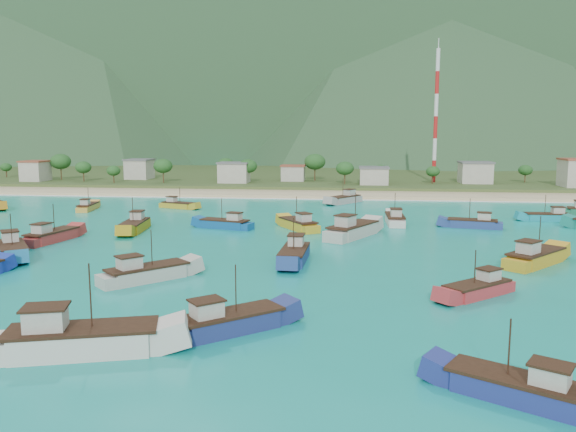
# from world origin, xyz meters

# --- Properties ---
(ground) EXTENTS (600.00, 600.00, 0.00)m
(ground) POSITION_xyz_m (0.00, 0.00, 0.00)
(ground) COLOR #0B8180
(ground) RESTS_ON ground
(beach) EXTENTS (400.00, 18.00, 1.20)m
(beach) POSITION_xyz_m (0.00, 79.00, 0.00)
(beach) COLOR beige
(beach) RESTS_ON ground
(land) EXTENTS (400.00, 110.00, 2.40)m
(land) POSITION_xyz_m (0.00, 140.00, 0.00)
(land) COLOR #385123
(land) RESTS_ON ground
(surf_line) EXTENTS (400.00, 2.50, 0.08)m
(surf_line) POSITION_xyz_m (0.00, 69.50, 0.00)
(surf_line) COLOR white
(surf_line) RESTS_ON ground
(mountains) EXTENTS (1520.00, 440.00, 260.00)m
(mountains) POSITION_xyz_m (-18.31, 403.81, 106.83)
(mountains) COLOR slate
(mountains) RESTS_ON ground
(village) EXTENTS (211.54, 22.34, 7.78)m
(village) POSITION_xyz_m (24.01, 102.21, 4.68)
(village) COLOR beige
(village) RESTS_ON ground
(vegetation) EXTENTS (277.41, 25.29, 9.18)m
(vegetation) POSITION_xyz_m (-6.09, 103.26, 5.29)
(vegetation) COLOR #235623
(vegetation) RESTS_ON ground
(radio_tower) EXTENTS (1.20, 1.20, 41.66)m
(radio_tower) POSITION_xyz_m (38.25, 108.00, 22.43)
(radio_tower) COLOR red
(radio_tower) RESTS_ON ground
(boat_1) EXTENTS (5.02, 11.09, 6.32)m
(boat_1) POSITION_xyz_m (-34.45, 6.11, 0.76)
(boat_1) COLOR #B0302E
(boat_1) RESTS_ON ground
(boat_2) EXTENTS (10.12, 4.95, 5.75)m
(boat_2) POSITION_xyz_m (34.57, 27.69, 0.65)
(boat_2) COLOR navy
(boat_2) RESTS_ON ground
(boat_3) EXTENTS (9.38, 2.87, 5.52)m
(boat_3) POSITION_xyz_m (50.91, 38.06, 0.61)
(boat_3) COLOR teal
(boat_3) RESTS_ON ground
(boat_4) EXTENTS (4.59, 11.25, 6.46)m
(boat_4) POSITION_xyz_m (-25.18, 17.16, 0.78)
(boat_4) COLOR #B28A15
(boat_4) RESTS_ON ground
(boat_5) EXTENTS (10.38, 5.61, 5.88)m
(boat_5) POSITION_xyz_m (-9.95, 21.79, 0.68)
(boat_5) COLOR #0E4F91
(boat_5) RESTS_ON ground
(boat_6) EXTENTS (13.28, 7.24, 7.52)m
(boat_6) POSITION_xyz_m (-7.93, -36.79, 0.98)
(boat_6) COLOR beige
(boat_6) RESTS_ON ground
(boat_7) EXTENTS (9.41, 13.30, 7.68)m
(boat_7) POSITION_xyz_m (12.75, 15.70, 1.00)
(boat_7) COLOR #B6B1A5
(boat_7) RESTS_ON ground
(boat_8) EXTENTS (4.12, 9.38, 5.35)m
(boat_8) POSITION_xyz_m (-46.12, 42.16, 0.58)
(boat_8) COLOR gold
(boat_8) RESTS_ON ground
(boat_9) EXTENTS (8.40, 10.54, 6.24)m
(boat_9) POSITION_xyz_m (3.20, 22.30, 0.74)
(boat_9) COLOR gold
(boat_9) RESTS_ON ground
(boat_10) EXTENTS (10.11, 10.75, 6.74)m
(boat_10) POSITION_xyz_m (36.41, -1.55, 0.83)
(boat_10) COLOR gold
(boat_10) RESTS_ON ground
(boat_11) EXTENTS (9.72, 7.25, 5.67)m
(boat_11) POSITION_xyz_m (23.57, -40.77, 0.64)
(boat_11) COLOR navy
(boat_11) RESTS_ON ground
(boat_12) EXTENTS (10.06, 9.21, 6.24)m
(boat_12) POSITION_xyz_m (2.37, -30.74, 0.74)
(boat_12) COLOR navy
(boat_12) RESTS_ON ground
(boat_13) EXTENTS (9.30, 10.71, 6.51)m
(boat_13) POSITION_xyz_m (-34.04, -4.76, 0.79)
(boat_13) COLOR teal
(boat_13) RESTS_ON ground
(boat_18) EXTENTS (9.20, 5.59, 5.23)m
(boat_18) POSITION_xyz_m (-27.25, 47.88, 0.56)
(boat_18) COLOR gold
(boat_18) RESTS_ON ground
(boat_20) EXTENTS (8.64, 8.07, 5.40)m
(boat_20) POSITION_xyz_m (26.06, -16.89, 0.59)
(boat_20) COLOR #B73034
(boat_20) RESTS_ON ground
(boat_21) EXTENTS (3.27, 10.56, 6.21)m
(boat_21) POSITION_xyz_m (20.73, 30.64, 0.74)
(boat_21) COLOR beige
(boat_21) RESTS_ON ground
(boat_23) EXTENTS (8.77, 10.81, 6.43)m
(boat_23) POSITION_xyz_m (10.71, 62.19, 0.78)
(boat_23) COLOR #A39993
(boat_23) RESTS_ON ground
(boat_25) EXTENTS (3.45, 10.88, 6.39)m
(boat_25) POSITION_xyz_m (5.13, -3.00, 0.77)
(boat_25) COLOR navy
(boat_25) RESTS_ON ground
(boat_29) EXTENTS (9.59, 9.94, 6.30)m
(boat_29) POSITION_xyz_m (-10.86, -15.09, 0.75)
(boat_29) COLOR #B4B0A3
(boat_29) RESTS_ON ground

